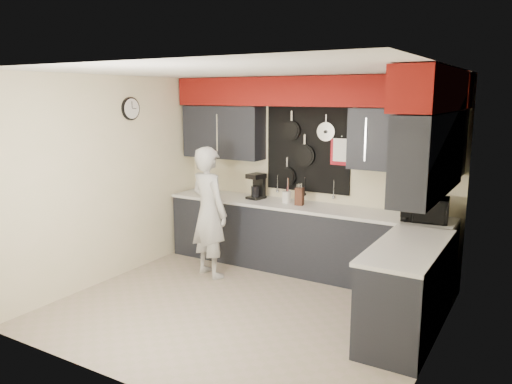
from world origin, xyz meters
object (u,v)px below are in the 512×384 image
Objects in this scene: knife_block at (299,196)px; person at (209,212)px; utensil_crock at (287,197)px; coffee_maker at (257,185)px; microwave at (425,209)px.

knife_block is 1.21m from person.
knife_block is at bearing -123.75° from person.
utensil_crock is 1.08m from person.
coffee_maker reaches higher than utensil_crock.
coffee_maker reaches higher than knife_block.
knife_block is at bearing 170.84° from microwave.
utensil_crock is 0.51m from coffee_maker.
microwave is 1.84m from utensil_crock.
person is (-2.56, -0.70, -0.20)m from microwave.
microwave is 3.31× the size of utensil_crock.
utensil_crock is (-0.21, 0.04, -0.04)m from knife_block.
knife_block is 1.49× the size of utensil_crock.
knife_block is at bearing -11.82° from utensil_crock.
coffee_maker is at bearing 163.52° from knife_block.
microwave reaches higher than utensil_crock.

